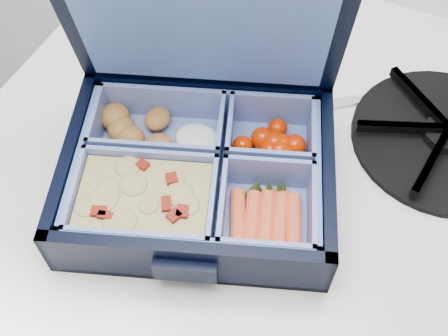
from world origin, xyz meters
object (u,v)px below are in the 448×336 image
at_px(stove, 261,297).
at_px(burner_grate, 447,133).
at_px(fork, 317,106).
at_px(bento_box, 199,173).

xyz_separation_m(stove, burner_grate, (0.16, 0.06, 0.50)).
height_order(stove, fork, fork).
xyz_separation_m(stove, bento_box, (-0.05, -0.11, 0.51)).
bearing_deg(bento_box, burner_grate, 18.52).
height_order(stove, bento_box, bento_box).
distance_m(bento_box, burner_grate, 0.27).
relative_size(stove, bento_box, 3.78).
bearing_deg(burner_grate, bento_box, -141.48).
relative_size(stove, burner_grate, 4.90).
bearing_deg(burner_grate, fork, -174.80).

